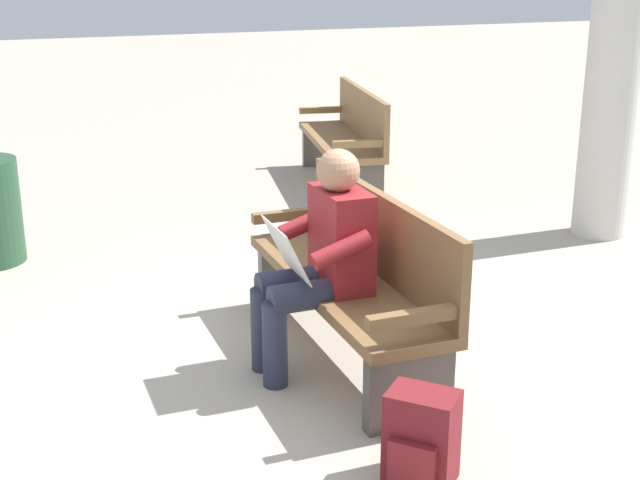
# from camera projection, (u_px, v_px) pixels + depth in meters

# --- Properties ---
(ground_plane) EXTENTS (40.00, 40.00, 0.00)m
(ground_plane) POSITION_uv_depth(u_px,v_px,m) (342.00, 356.00, 4.81)
(ground_plane) COLOR #A89E8E
(bench_near) EXTENTS (1.80, 0.50, 0.90)m
(bench_near) POSITION_uv_depth(u_px,v_px,m) (355.00, 276.00, 4.69)
(bench_near) COLOR brown
(bench_near) RESTS_ON ground
(person_seated) EXTENTS (0.57, 0.58, 1.18)m
(person_seated) POSITION_uv_depth(u_px,v_px,m) (321.00, 256.00, 4.47)
(person_seated) COLOR maroon
(person_seated) RESTS_ON ground
(backpack) EXTENTS (0.34, 0.34, 0.40)m
(backpack) POSITION_uv_depth(u_px,v_px,m) (421.00, 438.00, 3.61)
(backpack) COLOR maroon
(backpack) RESTS_ON ground
(bench_far) EXTENTS (1.86, 0.81, 0.90)m
(bench_far) POSITION_uv_depth(u_px,v_px,m) (347.00, 137.00, 8.23)
(bench_far) COLOR olive
(bench_far) RESTS_ON ground
(support_pillar) EXTENTS (0.41, 0.41, 3.04)m
(support_pillar) POSITION_uv_depth(u_px,v_px,m) (617.00, 36.00, 6.42)
(support_pillar) COLOR beige
(support_pillar) RESTS_ON ground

